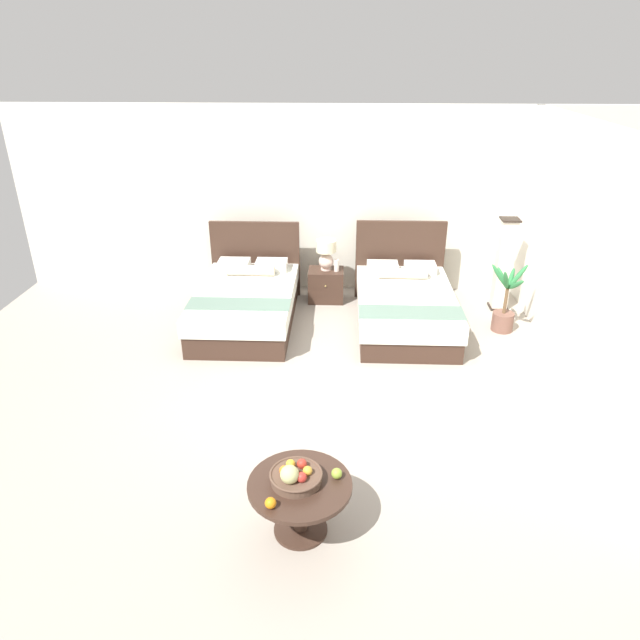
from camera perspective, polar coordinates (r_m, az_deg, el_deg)
ground_plane at (r=6.33m, az=0.01°, el=-7.21°), size 9.41×9.79×0.02m
wall_back at (r=8.66m, az=0.86°, el=11.88°), size 9.41×0.12×2.73m
wall_side_right at (r=6.64m, az=26.17°, el=4.88°), size 0.12×5.39×2.73m
bed_near_window at (r=7.82m, az=-7.35°, el=1.80°), size 1.32×2.13×1.14m
bed_near_corner at (r=7.76m, az=8.47°, el=1.53°), size 1.30×2.10×1.18m
nightstand at (r=8.46m, az=0.60°, el=3.52°), size 0.52×0.42×0.48m
table_lamp at (r=8.30m, az=0.62°, el=6.78°), size 0.29×0.29×0.45m
vase at (r=8.30m, az=1.68°, el=5.50°), size 0.07×0.07×0.18m
coffee_table at (r=4.51m, az=-2.02°, el=-17.16°), size 0.79×0.79×0.48m
fruit_bowl at (r=4.40m, az=-2.50°, el=-15.34°), size 0.40×0.40×0.20m
loose_apple at (r=4.45m, az=1.69°, el=-15.15°), size 0.08×0.08×0.08m
loose_orange at (r=4.24m, az=-4.99°, el=-17.83°), size 0.08×0.08×0.08m
floor_lamp_corner at (r=8.45m, az=17.96°, el=5.30°), size 0.25×0.25×1.33m
potted_palm at (r=7.89m, az=18.00°, el=0.97°), size 0.51×0.51×0.94m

